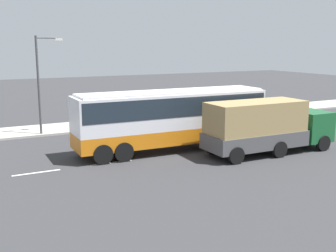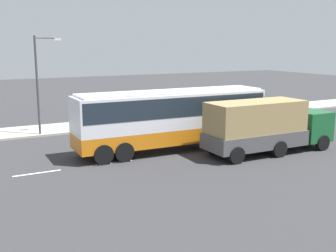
{
  "view_description": "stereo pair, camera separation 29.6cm",
  "coord_description": "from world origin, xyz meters",
  "px_view_note": "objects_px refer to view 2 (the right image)",
  "views": [
    {
      "loc": [
        -12.54,
        -23.04,
        6.42
      ],
      "look_at": [
        -1.01,
        -0.81,
        1.54
      ],
      "focal_mm": 44.9,
      "sensor_mm": 36.0,
      "label": 1
    },
    {
      "loc": [
        -12.8,
        -22.9,
        6.42
      ],
      "look_at": [
        -1.01,
        -0.81,
        1.54
      ],
      "focal_mm": 44.9,
      "sensor_mm": 36.0,
      "label": 2
    }
  ],
  "objects_px": {
    "pedestrian_near_curb": "(77,118)",
    "pedestrian_at_crossing": "(220,104)",
    "coach_bus": "(172,114)",
    "car_yellow_taxi": "(281,124)",
    "cargo_truck": "(266,125)",
    "street_lamp": "(40,78)"
  },
  "relations": [
    {
      "from": "coach_bus",
      "to": "pedestrian_at_crossing",
      "type": "relative_size",
      "value": 7.42
    },
    {
      "from": "car_yellow_taxi",
      "to": "street_lamp",
      "type": "relative_size",
      "value": 0.7
    },
    {
      "from": "coach_bus",
      "to": "street_lamp",
      "type": "height_order",
      "value": "street_lamp"
    },
    {
      "from": "cargo_truck",
      "to": "street_lamp",
      "type": "height_order",
      "value": "street_lamp"
    },
    {
      "from": "street_lamp",
      "to": "coach_bus",
      "type": "bearing_deg",
      "value": -51.83
    },
    {
      "from": "car_yellow_taxi",
      "to": "street_lamp",
      "type": "height_order",
      "value": "street_lamp"
    },
    {
      "from": "car_yellow_taxi",
      "to": "street_lamp",
      "type": "xyz_separation_m",
      "value": [
        -15.36,
        7.65,
        3.34
      ]
    },
    {
      "from": "coach_bus",
      "to": "pedestrian_near_curb",
      "type": "bearing_deg",
      "value": 115.21
    },
    {
      "from": "coach_bus",
      "to": "pedestrian_near_curb",
      "type": "distance_m",
      "value": 9.01
    },
    {
      "from": "cargo_truck",
      "to": "pedestrian_near_curb",
      "type": "height_order",
      "value": "cargo_truck"
    },
    {
      "from": "pedestrian_at_crossing",
      "to": "street_lamp",
      "type": "height_order",
      "value": "street_lamp"
    },
    {
      "from": "coach_bus",
      "to": "street_lamp",
      "type": "xyz_separation_m",
      "value": [
        -6.22,
        7.91,
        1.85
      ]
    },
    {
      "from": "car_yellow_taxi",
      "to": "cargo_truck",
      "type": "bearing_deg",
      "value": -139.53
    },
    {
      "from": "car_yellow_taxi",
      "to": "pedestrian_at_crossing",
      "type": "relative_size",
      "value": 2.95
    },
    {
      "from": "cargo_truck",
      "to": "car_yellow_taxi",
      "type": "height_order",
      "value": "cargo_truck"
    },
    {
      "from": "coach_bus",
      "to": "car_yellow_taxi",
      "type": "xyz_separation_m",
      "value": [
        9.14,
        0.26,
        -1.49
      ]
    },
    {
      "from": "street_lamp",
      "to": "pedestrian_at_crossing",
      "type": "bearing_deg",
      "value": 3.47
    },
    {
      "from": "pedestrian_near_curb",
      "to": "pedestrian_at_crossing",
      "type": "distance_m",
      "value": 13.4
    },
    {
      "from": "cargo_truck",
      "to": "car_yellow_taxi",
      "type": "bearing_deg",
      "value": 38.54
    },
    {
      "from": "car_yellow_taxi",
      "to": "street_lamp",
      "type": "bearing_deg",
      "value": 156.26
    },
    {
      "from": "coach_bus",
      "to": "pedestrian_at_crossing",
      "type": "xyz_separation_m",
      "value": [
        9.76,
        8.87,
        -1.18
      ]
    },
    {
      "from": "cargo_truck",
      "to": "street_lamp",
      "type": "distance_m",
      "value": 15.73
    }
  ]
}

